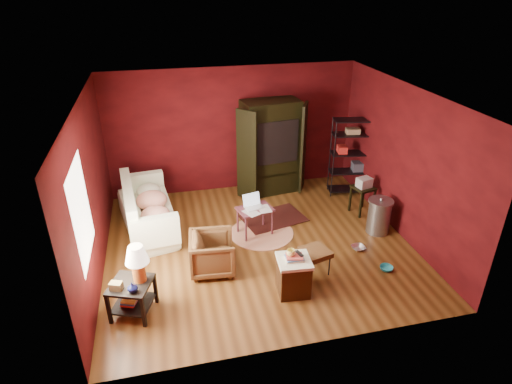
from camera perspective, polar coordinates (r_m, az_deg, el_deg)
room at (r=7.32m, az=0.08°, el=2.03°), size 5.54×5.04×2.84m
sofa at (r=8.58m, az=-14.45°, el=-2.45°), size 0.99×2.11×0.80m
armchair at (r=7.23m, az=-5.84°, el=-7.92°), size 0.75×0.79×0.74m
pet_bowl_steel at (r=8.06m, az=13.55°, el=-6.72°), size 0.25×0.09×0.25m
pet_bowl_turquoise at (r=7.67m, az=17.06°, el=-9.25°), size 0.23×0.12×0.22m
vase at (r=6.33m, az=-16.16°, el=-12.15°), size 0.19×0.19×0.14m
mug at (r=6.54m, az=4.66°, el=-7.98°), size 0.15×0.13×0.13m
side_table at (r=6.46m, az=-15.93°, el=-10.48°), size 0.73×0.73×1.13m
sofa_cushions at (r=8.52m, az=-14.38°, el=-2.38°), size 1.06×2.19×0.89m
hamper at (r=6.80m, az=5.02°, el=-10.96°), size 0.55×0.55×0.71m
footstool at (r=7.20m, az=7.91°, el=-8.09°), size 0.53×0.53×0.45m
rug_round at (r=8.36m, az=0.76°, el=-5.46°), size 1.42×1.42×0.01m
rug_oriental at (r=8.83m, az=2.35°, el=-3.51°), size 1.40×1.09×0.01m
laptop_desk at (r=8.11m, az=-0.18°, el=-2.54°), size 0.73×0.62×0.80m
tv_armoire at (r=9.54m, az=2.00°, el=6.16°), size 1.65×1.02×2.11m
wire_shelving at (r=9.71m, az=12.54°, el=5.01°), size 0.91×0.51×1.75m
small_stand at (r=9.06m, az=14.16°, el=0.65°), size 0.48×0.48×0.80m
trash_can at (r=8.57m, az=16.08°, el=-3.09°), size 0.52×0.52×0.75m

